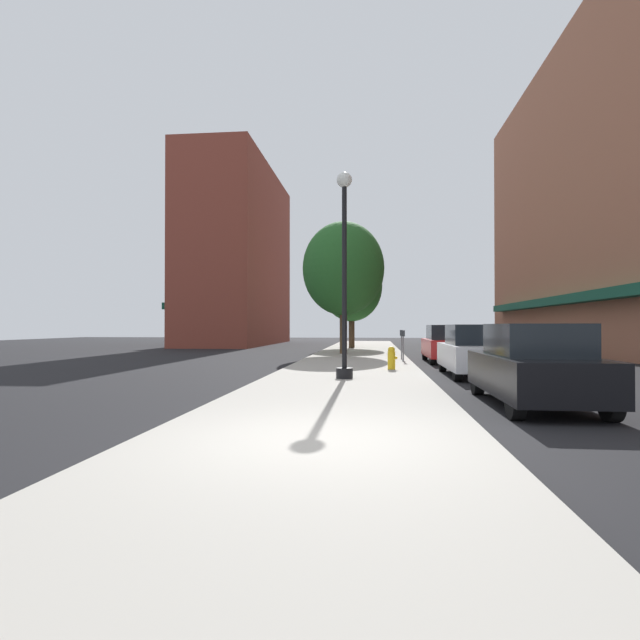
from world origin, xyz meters
TOP-DOWN VIEW (x-y plane):
  - ground_plane at (4.00, 18.00)m, footprint 90.00×90.00m
  - sidewalk_slab at (0.00, 19.00)m, footprint 4.80×50.00m
  - building_far_background at (-11.01, 37.00)m, footprint 6.80×18.00m
  - lamppost at (-0.03, 7.82)m, footprint 0.48×0.48m
  - fire_hydrant at (1.41, 11.01)m, footprint 0.33×0.26m
  - parking_meter_near at (2.05, 16.60)m, footprint 0.14×0.09m
  - parking_meter_far at (2.05, 15.25)m, footprint 0.14×0.09m
  - tree_near at (-0.71, 28.17)m, footprint 4.19×4.19m
  - tree_mid at (-0.83, 20.63)m, footprint 4.40×4.40m
  - car_black at (4.00, 3.96)m, footprint 1.80×4.30m
  - car_white at (4.00, 10.04)m, footprint 1.80×4.30m
  - car_red at (4.00, 16.31)m, footprint 1.80×4.30m

SIDE VIEW (x-z plane):
  - ground_plane at x=4.00m, z-range 0.00..0.00m
  - sidewalk_slab at x=0.00m, z-range 0.00..0.12m
  - fire_hydrant at x=1.41m, z-range 0.12..0.91m
  - car_black at x=4.00m, z-range -0.02..1.64m
  - car_white at x=4.00m, z-range -0.02..1.64m
  - car_red at x=4.00m, z-range -0.02..1.64m
  - parking_meter_near at x=2.05m, z-range 0.29..1.60m
  - parking_meter_far at x=2.05m, z-range 0.29..1.60m
  - lamppost at x=-0.03m, z-range 0.25..6.15m
  - tree_near at x=-0.71m, z-range 1.01..7.64m
  - tree_mid at x=-0.83m, z-range 1.14..8.26m
  - building_far_background at x=-11.01m, z-range -0.02..15.27m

